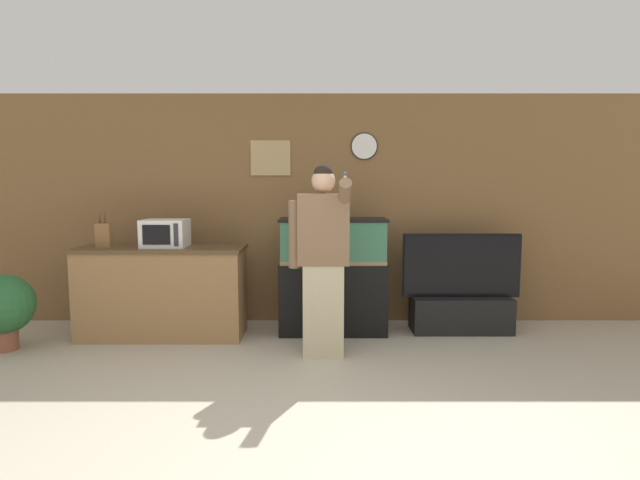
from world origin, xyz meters
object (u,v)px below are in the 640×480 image
Objects in this scene: tv_on_stand at (462,303)px; counter_island at (164,292)px; potted_plant at (5,306)px; aquarium_on_stand at (334,276)px; knife_block at (106,235)px; microwave at (167,233)px; person_standing at (324,258)px.

counter_island is at bearing -176.74° from tv_on_stand.
tv_on_stand reaches higher than potted_plant.
knife_block is at bearing -175.65° from aquarium_on_stand.
counter_island is 1.79m from aquarium_on_stand.
aquarium_on_stand is at bearing 4.35° from knife_block.
counter_island is at bearing -167.64° from microwave.
microwave is 1.64m from potted_plant.
person_standing is at bearing -14.54° from knife_block.
person_standing is (-0.12, -0.76, 0.30)m from aquarium_on_stand.
knife_block is at bearing 27.17° from potted_plant.
microwave is at bearing -175.32° from aquarium_on_stand.
knife_block is at bearing -176.82° from tv_on_stand.
person_standing is at bearing -3.05° from potted_plant.
person_standing is at bearing -152.35° from tv_on_stand.
aquarium_on_stand is at bearing 4.87° from counter_island.
microwave is 0.61× the size of potted_plant.
potted_plant is (-3.16, -0.60, -0.19)m from aquarium_on_stand.
knife_block reaches higher than microwave.
aquarium_on_stand is 0.70× the size of person_standing.
counter_island is 3.17m from tv_on_stand.
counter_island is 4.81× the size of knife_block.
counter_island is 0.61m from microwave.
knife_block is 2.31m from person_standing.
tv_on_stand is at bearing 27.65° from person_standing.
knife_block reaches higher than tv_on_stand.
aquarium_on_stand is at bearing 81.22° from person_standing.
microwave is 1.80m from aquarium_on_stand.
microwave is 0.36× the size of aquarium_on_stand.
tv_on_stand is 1.80m from person_standing.
tv_on_stand is (3.74, 0.21, -0.76)m from knife_block.
aquarium_on_stand is (1.78, 0.15, 0.14)m from counter_island.
tv_on_stand is 4.59m from potted_plant.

